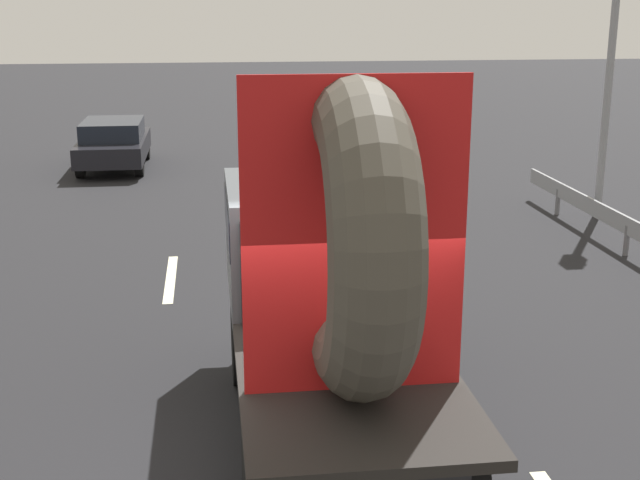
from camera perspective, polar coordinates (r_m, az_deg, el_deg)
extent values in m
plane|color=black|center=(8.73, -0.16, -14.93)|extent=(120.00, 120.00, 0.00)
cylinder|color=black|center=(10.35, -5.09, -6.93)|extent=(0.28, 0.96, 0.96)
cylinder|color=black|center=(10.54, 4.24, -6.48)|extent=(0.28, 0.96, 0.96)
cylinder|color=black|center=(7.72, 9.23, -15.39)|extent=(0.28, 0.96, 0.96)
cube|color=black|center=(8.83, 0.85, -7.67)|extent=(1.30, 5.26, 0.25)
cube|color=#4C5156|center=(10.00, -0.39, -0.01)|extent=(2.00, 2.20, 1.35)
cube|color=black|center=(9.88, -0.36, 1.57)|extent=(2.02, 2.09, 0.44)
cube|color=black|center=(7.77, 2.03, -9.64)|extent=(2.00, 3.06, 0.10)
cube|color=black|center=(8.92, 0.52, -2.13)|extent=(1.80, 0.08, 1.10)
torus|color=#474238|center=(7.14, 2.34, 0.10)|extent=(0.74, 2.71, 2.71)
cube|color=red|center=(7.14, 2.34, 0.10)|extent=(1.90, 0.03, 2.71)
cylinder|color=black|center=(25.82, -14.88, 5.83)|extent=(0.21, 0.62, 0.62)
cylinder|color=black|center=(25.67, -11.51, 5.98)|extent=(0.21, 0.62, 0.62)
cylinder|color=black|center=(23.28, -15.65, 4.76)|extent=(0.21, 0.62, 0.62)
cylinder|color=black|center=(23.11, -11.93, 4.92)|extent=(0.21, 0.62, 0.62)
cube|color=black|center=(24.41, -13.52, 6.02)|extent=(1.75, 4.07, 0.53)
cube|color=black|center=(24.24, -13.62, 7.17)|extent=(1.57, 2.28, 0.48)
cylinder|color=gray|center=(19.00, 18.54, 8.73)|extent=(0.16, 0.16, 4.88)
cylinder|color=slate|center=(16.43, 19.71, -0.04)|extent=(0.10, 0.10, 0.55)
cylinder|color=slate|center=(19.19, 15.52, 2.46)|extent=(0.10, 0.10, 0.55)
cube|color=beige|center=(14.46, -9.90, -2.52)|extent=(0.16, 2.54, 0.01)
cube|color=beige|center=(14.65, 5.01, -2.11)|extent=(0.16, 2.94, 0.01)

